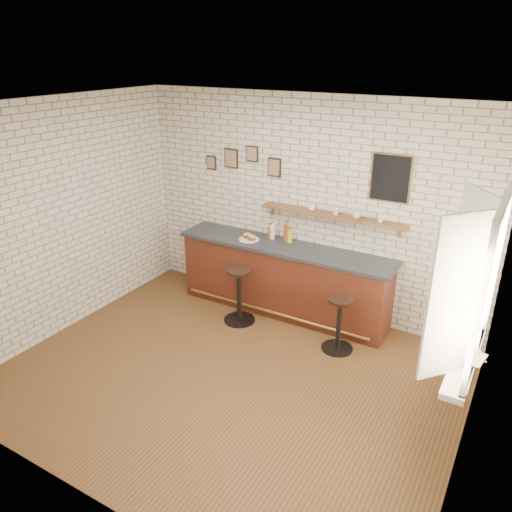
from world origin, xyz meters
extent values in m
plane|color=brown|center=(0.00, 0.00, 0.00)|extent=(5.00, 5.00, 0.00)
cube|color=#542216|center=(-0.18, 1.70, 0.48)|extent=(3.00, 0.58, 0.96)
cube|color=#2D333A|center=(-0.18, 1.70, 0.98)|extent=(3.10, 0.62, 0.05)
cylinder|color=olive|center=(-0.18, 1.38, 0.12)|extent=(2.79, 0.04, 0.04)
cylinder|color=white|center=(-0.71, 1.64, 1.02)|extent=(0.28, 0.28, 0.01)
cylinder|color=#E19E4F|center=(-0.64, 1.66, 1.02)|extent=(0.05, 0.05, 0.00)
cylinder|color=#E19E4F|center=(-0.69, 1.63, 1.02)|extent=(0.05, 0.05, 0.00)
cylinder|color=#E19E4F|center=(-0.82, 1.70, 1.02)|extent=(0.06, 0.06, 0.00)
cylinder|color=#E19E4F|center=(-0.67, 1.68, 1.02)|extent=(0.06, 0.06, 0.00)
cylinder|color=#E19E4F|center=(-0.81, 1.60, 1.02)|extent=(0.06, 0.06, 0.00)
cylinder|color=#E19E4F|center=(-0.64, 1.65, 1.02)|extent=(0.04, 0.04, 0.00)
cylinder|color=#E19E4F|center=(-0.71, 1.60, 1.02)|extent=(0.05, 0.05, 0.00)
cylinder|color=#E19E4F|center=(-0.82, 1.57, 1.02)|extent=(0.04, 0.04, 0.00)
cylinder|color=#E19E4F|center=(-0.86, 1.66, 1.02)|extent=(0.05, 0.05, 0.00)
cylinder|color=#E19E4F|center=(-0.67, 1.59, 1.02)|extent=(0.06, 0.06, 0.00)
cylinder|color=brown|center=(-0.48, 1.85, 1.10)|extent=(0.07, 0.07, 0.17)
cylinder|color=brown|center=(-0.48, 1.85, 1.20)|extent=(0.02, 0.02, 0.04)
cylinder|color=black|center=(-0.48, 1.85, 1.23)|extent=(0.03, 0.03, 0.01)
cylinder|color=white|center=(-0.44, 1.85, 1.11)|extent=(0.07, 0.07, 0.20)
cylinder|color=white|center=(-0.44, 1.85, 1.23)|extent=(0.02, 0.02, 0.04)
cylinder|color=black|center=(-0.44, 1.85, 1.26)|extent=(0.03, 0.03, 0.01)
cylinder|color=brown|center=(-0.23, 1.85, 1.13)|extent=(0.07, 0.07, 0.24)
cylinder|color=brown|center=(-0.23, 1.85, 1.28)|extent=(0.03, 0.03, 0.05)
cylinder|color=black|center=(-0.23, 1.85, 1.31)|extent=(0.03, 0.03, 0.01)
cylinder|color=yellow|center=(-0.17, 1.85, 1.09)|extent=(0.07, 0.07, 0.16)
cylinder|color=yellow|center=(-0.17, 1.85, 1.19)|extent=(0.03, 0.03, 0.03)
cylinder|color=maroon|center=(-0.17, 1.85, 1.21)|extent=(0.03, 0.03, 0.01)
cylinder|color=black|center=(-0.57, 1.14, 0.01)|extent=(0.43, 0.43, 0.02)
cylinder|color=black|center=(-0.57, 1.14, 0.38)|extent=(0.07, 0.07, 0.72)
cylinder|color=black|center=(-0.57, 1.14, 0.76)|extent=(0.36, 0.36, 0.04)
cylinder|color=black|center=(0.87, 1.16, 0.01)|extent=(0.40, 0.40, 0.02)
cylinder|color=black|center=(0.87, 1.16, 0.35)|extent=(0.06, 0.06, 0.66)
cylinder|color=black|center=(0.87, 1.16, 0.70)|extent=(0.34, 0.34, 0.04)
cube|color=brown|center=(0.40, 1.90, 1.48)|extent=(2.00, 0.18, 0.04)
cube|color=brown|center=(-0.50, 1.97, 1.40)|extent=(0.03, 0.04, 0.16)
cube|color=brown|center=(1.30, 1.97, 1.40)|extent=(0.03, 0.04, 0.16)
imported|color=white|center=(0.11, 1.90, 1.54)|extent=(0.15, 0.15, 0.09)
imported|color=white|center=(0.46, 1.90, 1.55)|extent=(0.14, 0.14, 0.09)
imported|color=white|center=(0.74, 1.90, 1.55)|extent=(0.13, 0.13, 0.09)
imported|color=white|center=(1.05, 1.90, 1.54)|extent=(0.09, 0.09, 0.09)
cube|color=black|center=(-1.20, 1.98, 2.05)|extent=(0.22, 0.02, 0.28)
cube|color=black|center=(-0.85, 1.98, 2.15)|extent=(0.18, 0.02, 0.22)
cube|color=black|center=(-0.50, 1.98, 2.00)|extent=(0.20, 0.02, 0.26)
cube|color=black|center=(-1.55, 1.98, 1.95)|extent=(0.16, 0.02, 0.20)
cube|color=black|center=(1.10, 1.98, 2.05)|extent=(0.46, 0.02, 0.56)
cube|color=white|center=(2.40, 0.30, 0.90)|extent=(0.20, 1.35, 0.06)
cube|color=white|center=(2.47, 0.30, 2.40)|extent=(0.05, 1.30, 0.06)
cube|color=white|center=(2.47, 0.30, 0.90)|extent=(0.05, 1.30, 0.06)
cube|color=white|center=(2.47, -0.30, 1.65)|extent=(0.05, 0.06, 1.50)
cube|color=white|center=(2.47, 0.90, 1.65)|extent=(0.05, 0.06, 1.50)
cube|color=white|center=(2.32, 0.00, 1.65)|extent=(0.40, 0.46, 1.46)
cube|color=white|center=(2.32, 0.60, 1.65)|extent=(0.40, 0.46, 1.46)
imported|color=tan|center=(2.38, 0.29, 0.94)|extent=(0.25, 0.28, 0.02)
imported|color=tan|center=(2.38, 0.25, 0.96)|extent=(0.22, 0.28, 0.02)
camera|label=1|loc=(2.67, -3.97, 3.54)|focal=35.00mm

